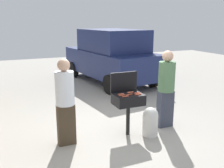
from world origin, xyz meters
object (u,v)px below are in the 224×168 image
object	(u,v)px
hot_dog_5	(130,92)
parked_minivan	(111,56)
hot_dog_0	(138,94)
hot_dog_7	(129,95)
hot_dog_2	(138,95)
hot_dog_6	(137,93)
hot_dog_1	(125,96)
bbq_grill	(128,101)
hot_dog_3	(121,94)
hot_dog_4	(122,95)
person_right	(166,86)
person_left	(65,99)
propane_tank	(150,121)

from	to	relation	value
hot_dog_5	parked_minivan	size ratio (longest dim) A/B	0.03
hot_dog_0	hot_dog_7	xyz separation A→B (m)	(-0.18, 0.02, 0.00)
hot_dog_2	hot_dog_6	xyz separation A→B (m)	(0.03, 0.12, 0.00)
hot_dog_1	hot_dog_6	bearing A→B (deg)	21.53
bbq_grill	parked_minivan	distance (m)	4.86
bbq_grill	hot_dog_3	world-z (taller)	hot_dog_3
hot_dog_2	hot_dog_4	world-z (taller)	same
person_right	person_left	bearing A→B (deg)	-17.01
hot_dog_1	person_right	world-z (taller)	person_right
hot_dog_2	hot_dog_6	world-z (taller)	same
hot_dog_2	parked_minivan	world-z (taller)	parked_minivan
hot_dog_5	person_left	size ratio (longest dim) A/B	0.08
bbq_grill	parked_minivan	xyz separation A→B (m)	(1.58, 4.58, 0.28)
hot_dog_0	hot_dog_1	size ratio (longest dim) A/B	1.00
hot_dog_0	parked_minivan	world-z (taller)	parked_minivan
hot_dog_7	hot_dog_2	bearing A→B (deg)	-23.75
hot_dog_0	hot_dog_3	xyz separation A→B (m)	(-0.32, 0.11, 0.00)
hot_dog_6	hot_dog_4	bearing A→B (deg)	-174.78
hot_dog_2	propane_tank	bearing A→B (deg)	-21.18
hot_dog_3	person_right	bearing A→B (deg)	1.97
propane_tank	hot_dog_6	bearing A→B (deg)	135.21
hot_dog_7	person_left	distance (m)	1.28
propane_tank	person_right	xyz separation A→B (m)	(0.57, 0.30, 0.61)
parked_minivan	hot_dog_5	bearing A→B (deg)	64.16
person_right	hot_dog_7	bearing A→B (deg)	-8.84
hot_dog_5	propane_tank	size ratio (longest dim) A/B	0.21
hot_dog_0	hot_dog_3	world-z (taller)	same
hot_dog_3	person_right	size ratio (longest dim) A/B	0.08
hot_dog_0	hot_dog_7	distance (m)	0.18
hot_dog_3	hot_dog_7	distance (m)	0.17
hot_dog_4	person_left	bearing A→B (deg)	172.86
hot_dog_1	hot_dog_7	distance (m)	0.16
hot_dog_3	propane_tank	world-z (taller)	hot_dog_3
hot_dog_4	hot_dog_5	size ratio (longest dim) A/B	1.00
hot_dog_5	propane_tank	xyz separation A→B (m)	(0.32, -0.30, -0.58)
propane_tank	hot_dog_1	bearing A→B (deg)	171.48
hot_dog_0	parked_minivan	bearing A→B (deg)	73.20
bbq_grill	hot_dog_7	world-z (taller)	hot_dog_7
hot_dog_5	person_right	bearing A→B (deg)	-0.11
hot_dog_0	hot_dog_4	size ratio (longest dim) A/B	1.00
propane_tank	parked_minivan	size ratio (longest dim) A/B	0.13
hot_dog_4	parked_minivan	size ratio (longest dim) A/B	0.03
propane_tank	hot_dog_7	bearing A→B (deg)	157.77
hot_dog_1	hot_dog_5	world-z (taller)	same
hot_dog_1	hot_dog_6	distance (m)	0.36
hot_dog_1	parked_minivan	size ratio (longest dim) A/B	0.03
hot_dog_3	parked_minivan	size ratio (longest dim) A/B	0.03
bbq_grill	hot_dog_6	size ratio (longest dim) A/B	6.80
parked_minivan	propane_tank	bearing A→B (deg)	68.78
hot_dog_2	hot_dog_5	size ratio (longest dim) A/B	1.00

